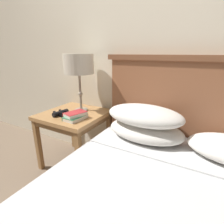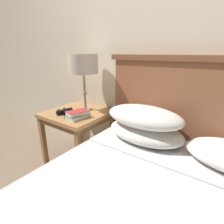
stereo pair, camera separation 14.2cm
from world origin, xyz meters
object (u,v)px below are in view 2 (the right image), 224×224
Objects in this scene: nightstand at (78,119)px; book_on_nightstand at (77,116)px; book_stacked_on_top at (77,113)px; table_lamp at (83,65)px; binoculars_pair at (65,111)px.

nightstand is 0.20m from book_on_nightstand.
book_stacked_on_top reaches higher than book_on_nightstand.
binoculars_pair is (-0.08, -0.21, -0.42)m from table_lamp.
nightstand is at bearing 136.32° from book_on_nightstand.
table_lamp is at bearing 116.74° from book_on_nightstand.
table_lamp is 0.47m from book_stacked_on_top.
book_stacked_on_top is at bearing -2.83° from binoculars_pair.
nightstand is at bearing 62.03° from binoculars_pair.
table_lamp reaches higher than nightstand.
book_on_nightstand is 1.27× the size of binoculars_pair.
table_lamp is 2.61× the size of book_stacked_on_top.
binoculars_pair is at bearing 177.17° from book_stacked_on_top.
table_lamp reaches higher than binoculars_pair.
table_lamp is 3.35× the size of binoculars_pair.
table_lamp reaches higher than book_stacked_on_top.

